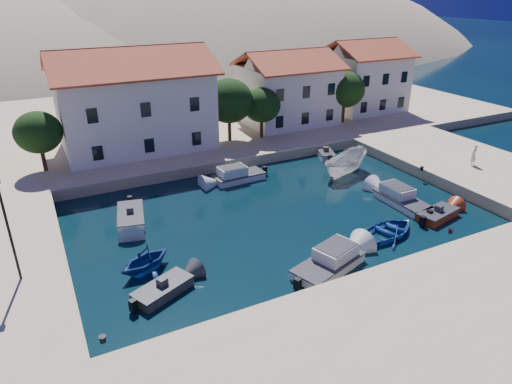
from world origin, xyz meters
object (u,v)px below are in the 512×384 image
rowboat_south (389,235)px  building_right (364,74)px  cabin_cruiser_east (402,199)px  lamppost (6,219)px  building_left (134,98)px  pedestrian (474,155)px  cabin_cruiser_south (329,263)px  boat_east (344,174)px  building_mid (288,86)px

rowboat_south → building_right: bearing=-45.6°
cabin_cruiser_east → lamppost: bearing=88.1°
lamppost → building_right: bearing=27.9°
building_left → pedestrian: bearing=-36.6°
cabin_cruiser_south → cabin_cruiser_east: bearing=6.6°
lamppost → rowboat_south: 23.89m
boat_east → cabin_cruiser_east: bearing=159.8°
building_left → boat_east: (15.58, -13.74, -5.94)m
cabin_cruiser_south → rowboat_south: (6.31, 1.65, -0.48)m
lamppost → cabin_cruiser_south: 18.23m
building_right → lamppost: 46.98m
cabin_cruiser_east → cabin_cruiser_south: bearing=115.1°
building_left → building_mid: size_ratio=1.40×
lamppost → cabin_cruiser_south: (16.72, -5.87, -4.28)m
building_left → pedestrian: building_left is taller
building_left → building_right: (30.00, 2.00, -0.46)m
rowboat_south → cabin_cruiser_east: cabin_cruiser_east is taller
building_left → boat_east: 21.61m
building_mid → building_right: 12.04m
cabin_cruiser_south → rowboat_south: cabin_cruiser_south is taller
cabin_cruiser_south → pedestrian: pedestrian is taller
building_mid → rowboat_south: (-6.47, -25.22, -5.22)m
cabin_cruiser_east → boat_east: cabin_cruiser_east is taller
cabin_cruiser_south → building_left: bearing=83.2°
boat_east → cabin_cruiser_south: bearing=118.3°
building_mid → boat_east: 15.82m
building_mid → cabin_cruiser_east: (-2.29, -22.00, -4.75)m
building_left → rowboat_south: 27.47m
building_right → cabin_cruiser_south: size_ratio=1.75×
pedestrian → boat_east: bearing=-41.7°
cabin_cruiser_south → building_mid: bearing=46.3°
boat_east → rowboat_south: bearing=137.7°
building_left → boat_east: bearing=-41.4°
rowboat_south → pedestrian: bearing=-80.5°
pedestrian → cabin_cruiser_east: bearing=-3.1°
lamppost → cabin_cruiser_east: lamppost is taller
lamppost → cabin_cruiser_east: bearing=-2.1°
building_mid → cabin_cruiser_east: bearing=-95.9°
rowboat_south → boat_east: boat_east is taller
building_right → boat_east: building_right is taller
building_mid → boat_east: size_ratio=1.80×
building_right → boat_east: (-14.42, -15.74, -5.47)m
building_left → pedestrian: 32.29m
building_right → lamppost: (-41.50, -22.00, -0.72)m
lamppost → rowboat_south: lamppost is taller
building_left → cabin_cruiser_south: 26.95m
cabin_cruiser_east → pedestrian: pedestrian is taller
building_mid → pedestrian: building_mid is taller
building_left → rowboat_south: bearing=-64.5°
boat_east → pedestrian: 11.65m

